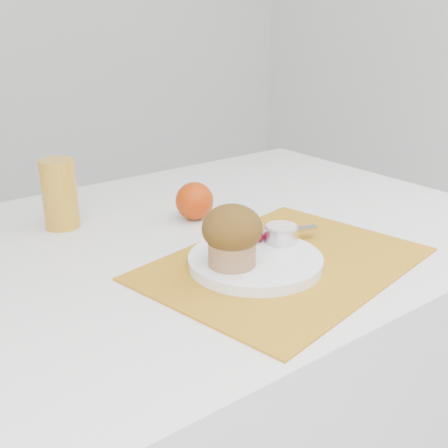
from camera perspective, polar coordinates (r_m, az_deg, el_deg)
table at (r=1.20m, az=-3.24°, el=-18.21°), size 1.20×0.80×0.75m
placemat at (r=0.90m, az=6.14°, el=-4.01°), size 0.48×0.39×0.00m
plate at (r=0.88m, az=3.20°, el=-3.78°), size 0.25×0.25×0.02m
ramekin at (r=0.93m, az=5.84°, el=-1.04°), size 0.06×0.06×0.02m
cream at (r=0.92m, az=5.87°, el=-0.33°), size 0.07×0.07×0.01m
raspberry_near at (r=0.91m, az=2.52°, el=-1.57°), size 0.02×0.02×0.02m
raspberry_far at (r=0.93m, az=3.56°, el=-1.33°), size 0.02×0.02×0.02m
butter_knife at (r=0.96m, az=4.58°, el=-0.96°), size 0.18×0.07×0.00m
orange at (r=1.08m, az=-3.02°, el=2.35°), size 0.07×0.07×0.07m
juice_glass at (r=1.07m, az=-16.35°, el=2.96°), size 0.08×0.08×0.13m
muffin at (r=0.83m, az=0.83°, el=-1.08°), size 0.09×0.09×0.09m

